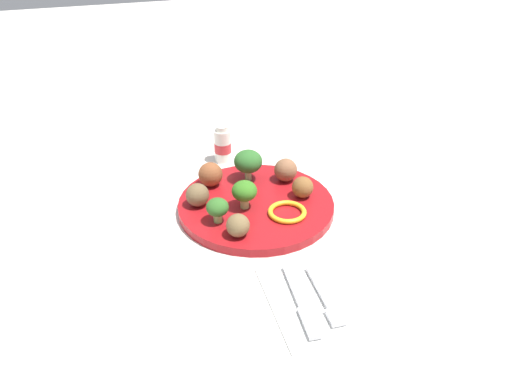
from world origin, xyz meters
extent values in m
plane|color=silver|center=(0.00, 0.00, 0.00)|extent=(4.00, 4.00, 0.00)
cylinder|color=maroon|center=(0.00, 0.00, 0.01)|extent=(0.28, 0.28, 0.02)
cylinder|color=#9FBC6E|center=(0.01, -0.03, 0.02)|extent=(0.01, 0.01, 0.02)
ellipsoid|color=#35711F|center=(0.01, -0.03, 0.05)|extent=(0.04, 0.04, 0.04)
cylinder|color=#94C268|center=(0.04, -0.08, 0.02)|extent=(0.01, 0.01, 0.01)
ellipsoid|color=#316425|center=(0.04, -0.08, 0.04)|extent=(0.04, 0.04, 0.03)
cylinder|color=#95BD7C|center=(-0.08, 0.01, 0.03)|extent=(0.01, 0.01, 0.02)
ellipsoid|color=#2D6227|center=(-0.08, 0.01, 0.06)|extent=(0.05, 0.05, 0.04)
sphere|color=brown|center=(0.09, -0.06, 0.04)|extent=(0.04, 0.04, 0.04)
sphere|color=brown|center=(0.01, 0.09, 0.04)|extent=(0.04, 0.04, 0.04)
sphere|color=brown|center=(-0.05, 0.08, 0.04)|extent=(0.04, 0.04, 0.04)
sphere|color=brown|center=(-0.08, -0.06, 0.04)|extent=(0.05, 0.05, 0.05)
sphere|color=brown|center=(-0.02, -0.10, 0.04)|extent=(0.04, 0.04, 0.04)
torus|color=yellow|center=(0.06, 0.04, 0.02)|extent=(0.09, 0.09, 0.01)
cube|color=white|center=(0.25, 0.00, 0.00)|extent=(0.18, 0.13, 0.01)
cube|color=silver|center=(0.23, 0.02, 0.01)|extent=(0.09, 0.02, 0.01)
cube|color=silver|center=(0.29, 0.01, 0.01)|extent=(0.03, 0.02, 0.01)
cube|color=silver|center=(0.22, -0.02, 0.01)|extent=(0.09, 0.02, 0.01)
cube|color=silver|center=(0.29, -0.02, 0.01)|extent=(0.06, 0.02, 0.01)
cylinder|color=white|center=(-0.20, -0.01, 0.03)|extent=(0.04, 0.04, 0.07)
cylinder|color=red|center=(-0.20, -0.01, 0.03)|extent=(0.04, 0.04, 0.02)
cylinder|color=silver|center=(-0.20, -0.01, 0.07)|extent=(0.03, 0.03, 0.01)
camera|label=1|loc=(0.71, -0.24, 0.50)|focal=34.71mm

